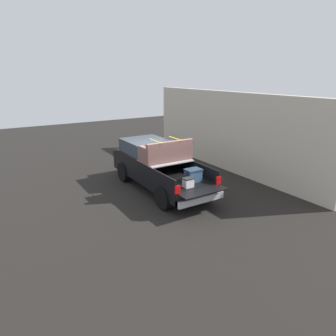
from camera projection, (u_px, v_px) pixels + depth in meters
ground_plane at (161, 189)px, 12.81m from camera, size 40.00×40.00×0.00m
pickup_truck at (156, 165)px, 12.82m from camera, size 6.05×2.06×2.23m
building_facade at (228, 131)px, 15.04m from camera, size 11.80×0.36×3.88m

